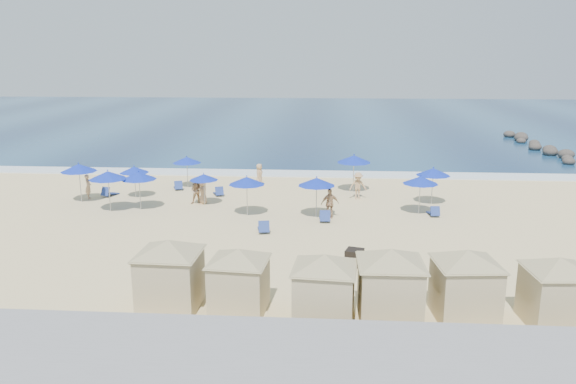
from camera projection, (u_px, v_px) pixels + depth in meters
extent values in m
plane|color=beige|center=(276.00, 234.00, 29.94)|extent=(160.00, 160.00, 0.00)
cube|color=navy|center=(309.00, 119.00, 83.21)|extent=(160.00, 80.00, 0.06)
cube|color=white|center=(293.00, 174.00, 44.94)|extent=(160.00, 2.50, 0.08)
cube|color=gray|center=(237.00, 349.00, 17.21)|extent=(160.00, 2.20, 1.10)
ellipsoid|color=#2F2A27|center=(569.00, 162.00, 48.62)|extent=(1.08, 1.08, 0.70)
ellipsoid|color=#2F2A27|center=(567.00, 159.00, 50.05)|extent=(1.00, 1.00, 0.65)
ellipsoid|color=#2F2A27|center=(566.00, 154.00, 51.44)|extent=(1.48, 1.48, 0.96)
ellipsoid|color=#2F2A27|center=(550.00, 152.00, 52.95)|extent=(1.40, 1.40, 0.91)
ellipsoid|color=#2F2A27|center=(550.00, 149.00, 54.38)|extent=(1.32, 1.32, 0.86)
ellipsoid|color=#2F2A27|center=(535.00, 147.00, 55.89)|extent=(1.24, 1.24, 0.81)
ellipsoid|color=#2F2A27|center=(535.00, 145.00, 57.32)|extent=(1.16, 1.16, 0.75)
ellipsoid|color=#2F2A27|center=(534.00, 143.00, 58.74)|extent=(1.08, 1.08, 0.70)
ellipsoid|color=#2F2A27|center=(521.00, 141.00, 60.26)|extent=(1.00, 1.00, 0.65)
ellipsoid|color=#2F2A27|center=(521.00, 138.00, 61.65)|extent=(1.48, 1.48, 0.96)
ellipsoid|color=#2F2A27|center=(521.00, 136.00, 63.07)|extent=(1.40, 1.40, 0.91)
ellipsoid|color=#2F2A27|center=(509.00, 134.00, 64.59)|extent=(1.32, 1.32, 0.86)
cube|color=black|center=(354.00, 257.00, 25.45)|extent=(0.93, 0.93, 0.75)
cube|color=tan|center=(170.00, 280.00, 21.09)|extent=(2.21, 2.21, 2.14)
cube|color=tan|center=(169.00, 254.00, 20.83)|extent=(2.32, 2.32, 0.09)
pyramid|color=tan|center=(168.00, 240.00, 20.70)|extent=(4.69, 4.69, 0.54)
cube|color=tan|center=(239.00, 286.00, 20.78)|extent=(2.12, 2.12, 1.96)
cube|color=tan|center=(239.00, 261.00, 20.55)|extent=(2.23, 2.23, 0.08)
pyramid|color=tan|center=(238.00, 249.00, 20.43)|extent=(4.28, 4.28, 0.49)
cube|color=tan|center=(324.00, 295.00, 19.90)|extent=(2.22, 2.22, 2.05)
cube|color=tan|center=(325.00, 268.00, 19.65)|extent=(2.33, 2.33, 0.08)
pyramid|color=tan|center=(325.00, 254.00, 19.53)|extent=(4.47, 4.47, 0.51)
cube|color=tan|center=(390.00, 292.00, 20.08)|extent=(2.19, 2.19, 2.16)
cube|color=tan|center=(391.00, 263.00, 19.82)|extent=(2.30, 2.30, 0.09)
pyramid|color=tan|center=(392.00, 249.00, 19.69)|extent=(4.72, 4.72, 0.54)
cube|color=tan|center=(465.00, 291.00, 20.23)|extent=(2.27, 2.27, 2.09)
cube|color=tan|center=(467.00, 264.00, 19.98)|extent=(2.38, 2.38, 0.08)
pyramid|color=tan|center=(468.00, 250.00, 19.86)|extent=(4.55, 4.55, 0.52)
cube|color=tan|center=(555.00, 298.00, 19.75)|extent=(2.14, 2.14, 2.01)
cube|color=tan|center=(559.00, 271.00, 19.51)|extent=(2.25, 2.25, 0.08)
pyramid|color=tan|center=(560.00, 257.00, 19.39)|extent=(4.39, 4.39, 0.50)
cylinder|color=#A5A8AD|center=(80.00, 186.00, 36.28)|extent=(0.05, 0.05, 2.07)
cone|color=#102AB1|center=(79.00, 168.00, 35.99)|extent=(2.29, 2.29, 0.49)
sphere|color=#102AB1|center=(78.00, 163.00, 35.92)|extent=(0.09, 0.09, 0.09)
cylinder|color=#A5A8AD|center=(109.00, 195.00, 34.07)|extent=(0.05, 0.05, 2.07)
cone|color=#102AB1|center=(108.00, 175.00, 33.78)|extent=(2.29, 2.29, 0.49)
sphere|color=#102AB1|center=(108.00, 170.00, 33.71)|extent=(0.09, 0.09, 0.09)
cylinder|color=#A5A8AD|center=(135.00, 185.00, 37.41)|extent=(0.05, 0.05, 1.74)
cone|color=#102AB1|center=(134.00, 170.00, 37.16)|extent=(1.93, 1.93, 0.41)
sphere|color=#102AB1|center=(134.00, 166.00, 37.10)|extent=(0.07, 0.07, 0.07)
cylinder|color=#A5A8AD|center=(140.00, 194.00, 34.51)|extent=(0.05, 0.05, 1.95)
cone|color=#102AB1|center=(139.00, 176.00, 34.23)|extent=(2.16, 2.16, 0.46)
sphere|color=#102AB1|center=(138.00, 171.00, 34.17)|extent=(0.08, 0.08, 0.08)
cylinder|color=#A5A8AD|center=(187.00, 175.00, 40.29)|extent=(0.05, 0.05, 1.84)
cone|color=#102AB1|center=(187.00, 160.00, 40.03)|extent=(2.03, 2.03, 0.44)
sphere|color=#102AB1|center=(187.00, 156.00, 39.96)|extent=(0.08, 0.08, 0.08)
cylinder|color=#A5A8AD|center=(204.00, 192.00, 35.62)|extent=(0.04, 0.04, 1.65)
cone|color=#102AB1|center=(204.00, 177.00, 35.39)|extent=(1.83, 1.83, 0.39)
sphere|color=#102AB1|center=(204.00, 173.00, 35.33)|extent=(0.07, 0.07, 0.07)
cylinder|color=#A5A8AD|center=(247.00, 200.00, 33.21)|extent=(0.05, 0.05, 1.94)
cone|color=#102AB1|center=(247.00, 181.00, 32.94)|extent=(2.15, 2.15, 0.46)
sphere|color=#102AB1|center=(247.00, 176.00, 32.87)|extent=(0.08, 0.08, 0.08)
cylinder|color=#A5A8AD|center=(316.00, 201.00, 32.79)|extent=(0.05, 0.05, 1.97)
cone|color=#102AB1|center=(317.00, 182.00, 32.52)|extent=(2.18, 2.18, 0.47)
sphere|color=#102AB1|center=(317.00, 177.00, 32.45)|extent=(0.08, 0.08, 0.08)
cylinder|color=#A5A8AD|center=(353.00, 177.00, 38.97)|extent=(0.06, 0.06, 2.13)
cone|color=#102AB1|center=(354.00, 159.00, 38.67)|extent=(2.35, 2.35, 0.50)
sphere|color=#102AB1|center=(354.00, 154.00, 38.60)|extent=(0.09, 0.09, 0.09)
cylinder|color=#A5A8AD|center=(432.00, 189.00, 35.70)|extent=(0.05, 0.05, 1.94)
cone|color=#102AB1|center=(433.00, 172.00, 35.43)|extent=(2.15, 2.15, 0.46)
sphere|color=#102AB1|center=(434.00, 167.00, 35.36)|extent=(0.08, 0.08, 0.08)
cylinder|color=#A5A8AD|center=(419.00, 198.00, 33.52)|extent=(0.05, 0.05, 1.91)
cone|color=#102AB1|center=(421.00, 180.00, 33.25)|extent=(2.11, 2.11, 0.45)
sphere|color=#102AB1|center=(421.00, 175.00, 33.19)|extent=(0.08, 0.08, 0.08)
cube|color=navy|center=(111.00, 193.00, 38.07)|extent=(0.91, 1.34, 0.34)
cube|color=navy|center=(105.00, 191.00, 37.54)|extent=(0.65, 0.49, 0.59)
cube|color=navy|center=(178.00, 187.00, 39.95)|extent=(0.92, 1.31, 0.33)
cube|color=navy|center=(178.00, 185.00, 39.43)|extent=(0.63, 0.49, 0.58)
cube|color=navy|center=(218.00, 193.00, 38.27)|extent=(0.93, 1.30, 0.32)
cube|color=navy|center=(219.00, 191.00, 37.75)|extent=(0.63, 0.50, 0.57)
cube|color=navy|center=(263.00, 228.00, 30.43)|extent=(0.79, 1.33, 0.34)
cube|color=navy|center=(264.00, 227.00, 29.87)|extent=(0.64, 0.44, 0.61)
cube|color=navy|center=(325.00, 217.00, 32.40)|extent=(0.64, 1.29, 0.35)
cube|color=navy|center=(325.00, 216.00, 31.82)|extent=(0.61, 0.37, 0.61)
cube|color=navy|center=(433.00, 213.00, 33.46)|extent=(0.62, 1.19, 0.32)
cube|color=navy|center=(435.00, 211.00, 32.93)|extent=(0.56, 0.35, 0.56)
imported|color=tan|center=(88.00, 187.00, 37.10)|extent=(0.61, 0.71, 1.65)
imported|color=tan|center=(197.00, 191.00, 35.80)|extent=(0.90, 0.73, 1.73)
imported|color=tan|center=(330.00, 203.00, 32.65)|extent=(1.12, 0.68, 1.79)
imported|color=tan|center=(358.00, 186.00, 37.03)|extent=(1.26, 0.87, 1.80)
imported|color=tan|center=(259.00, 175.00, 40.82)|extent=(0.56, 0.82, 1.63)
imported|color=tan|center=(203.00, 192.00, 35.88)|extent=(0.50, 0.77, 1.56)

